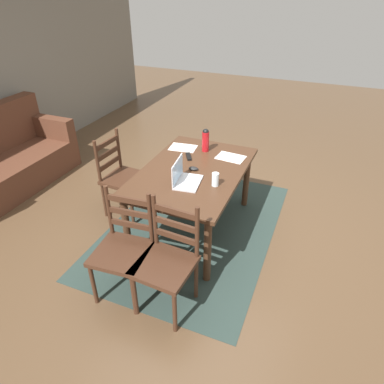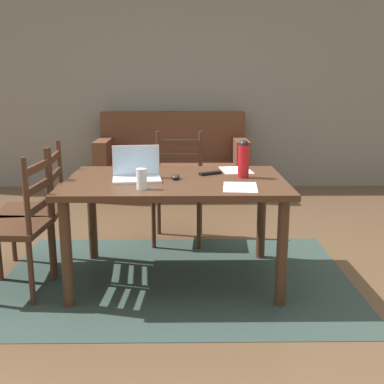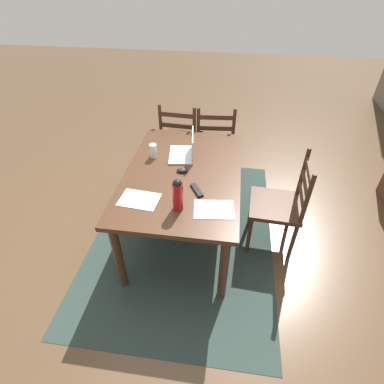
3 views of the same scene
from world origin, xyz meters
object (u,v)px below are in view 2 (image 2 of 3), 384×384
(drinking_glass, at_px, (142,179))
(water_bottle, at_px, (244,158))
(chair_left_far, at_px, (36,210))
(computer_mouse, at_px, (175,177))
(chair_left_near, at_px, (17,226))
(couch, at_px, (173,166))
(tv_remote, at_px, (210,173))
(dining_table, at_px, (176,192))
(laptop, at_px, (136,171))
(chair_far_head, at_px, (178,189))

(drinking_glass, bearing_deg, water_bottle, 27.45)
(chair_left_far, relative_size, drinking_glass, 7.37)
(computer_mouse, bearing_deg, chair_left_near, -172.90)
(couch, distance_m, computer_mouse, 2.66)
(couch, xyz_separation_m, tv_remote, (0.34, -2.47, 0.39))
(chair_left_near, xyz_separation_m, tv_remote, (1.28, 0.35, 0.28))
(dining_table, xyz_separation_m, chair_left_far, (-1.04, 0.20, -0.18))
(laptop, bearing_deg, chair_left_near, -166.43)
(couch, height_order, laptop, couch)
(chair_left_far, distance_m, tv_remote, 1.31)
(tv_remote, bearing_deg, laptop, 77.59)
(chair_left_near, bearing_deg, computer_mouse, 10.59)
(couch, xyz_separation_m, laptop, (-0.17, -2.64, 0.44))
(dining_table, bearing_deg, water_bottle, 4.92)
(dining_table, height_order, chair_left_near, chair_left_near)
(chair_left_far, relative_size, chair_left_near, 1.00)
(drinking_glass, bearing_deg, chair_far_head, 80.09)
(dining_table, relative_size, chair_far_head, 1.57)
(dining_table, xyz_separation_m, drinking_glass, (-0.20, -0.31, 0.15))
(chair_far_head, xyz_separation_m, computer_mouse, (-0.00, -0.87, 0.29))
(computer_mouse, bearing_deg, tv_remote, 28.75)
(water_bottle, bearing_deg, chair_left_near, -170.93)
(couch, relative_size, computer_mouse, 18.00)
(chair_left_far, distance_m, chair_far_head, 1.23)
(computer_mouse, bearing_deg, dining_table, 66.02)
(dining_table, xyz_separation_m, laptop, (-0.26, -0.01, 0.15))
(chair_left_far, relative_size, chair_far_head, 1.00)
(chair_far_head, distance_m, chair_left_near, 1.49)
(chair_left_near, distance_m, drinking_glass, 0.90)
(drinking_glass, bearing_deg, laptop, 101.84)
(water_bottle, relative_size, tv_remote, 1.53)
(chair_far_head, distance_m, laptop, 0.97)
(drinking_glass, relative_size, computer_mouse, 1.29)
(couch, height_order, water_bottle, couch)
(dining_table, bearing_deg, chair_left_near, -169.09)
(chair_far_head, relative_size, tv_remote, 5.59)
(water_bottle, distance_m, drinking_glass, 0.76)
(chair_left_near, bearing_deg, couch, 71.48)
(couch, bearing_deg, computer_mouse, -88.09)
(chair_left_far, height_order, chair_far_head, same)
(water_bottle, xyz_separation_m, computer_mouse, (-0.47, -0.05, -0.12))
(couch, bearing_deg, water_bottle, -77.80)
(chair_far_head, bearing_deg, laptop, -106.89)
(computer_mouse, bearing_deg, water_bottle, 2.20)
(dining_table, bearing_deg, couch, 91.97)
(laptop, bearing_deg, dining_table, 2.89)
(chair_left_near, height_order, water_bottle, water_bottle)
(chair_far_head, distance_m, computer_mouse, 0.92)
(couch, bearing_deg, drinking_glass, -92.19)
(chair_far_head, bearing_deg, dining_table, -90.16)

